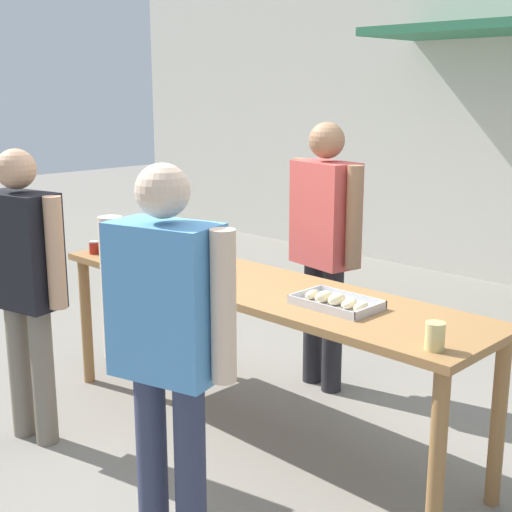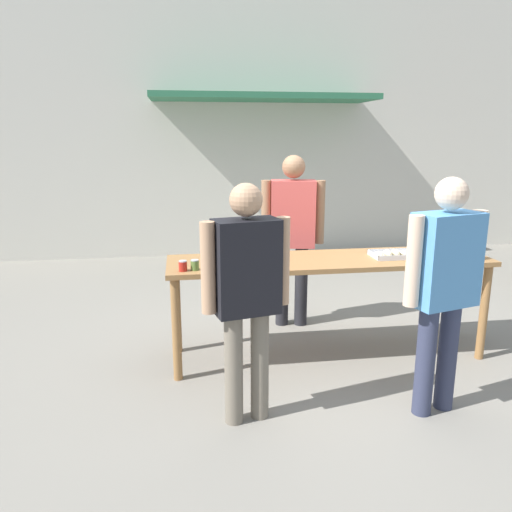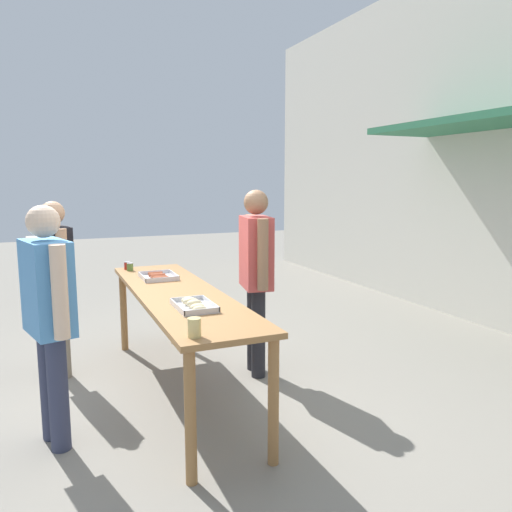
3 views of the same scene
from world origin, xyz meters
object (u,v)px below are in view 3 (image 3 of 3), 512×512
food_tray_sausages (158,277)px  person_customer_holding_hotdog (56,274)px  condiment_jar_ketchup (130,267)px  beer_cup (194,328)px  condiment_jar_mustard (127,266)px  person_customer_with_cup (49,306)px  person_server_behind_table (256,266)px  food_tray_buns (194,305)px

food_tray_sausages → person_customer_holding_hotdog: (-0.19, -0.88, 0.06)m
condiment_jar_ketchup → beer_cup: (2.34, -0.00, 0.02)m
condiment_jar_mustard → person_customer_with_cup: person_customer_with_cup is taller
person_server_behind_table → person_customer_holding_hotdog: bearing=-101.8°
condiment_jar_ketchup → person_server_behind_table: size_ratio=0.05×
condiment_jar_mustard → beer_cup: beer_cup is taller
food_tray_sausages → person_server_behind_table: (0.48, 0.79, 0.12)m
beer_cup → person_customer_with_cup: person_customer_with_cup is taller
condiment_jar_ketchup → beer_cup: beer_cup is taller
person_customer_holding_hotdog → person_customer_with_cup: bearing=164.3°
food_tray_sausages → condiment_jar_ketchup: (-0.50, -0.18, 0.03)m
food_tray_buns → condiment_jar_ketchup: 1.70m
condiment_jar_mustard → person_server_behind_table: bearing=42.5°
condiment_jar_ketchup → person_server_behind_table: (0.98, 0.97, 0.10)m
condiment_jar_mustard → condiment_jar_ketchup: 0.09m
food_tray_buns → beer_cup: (0.64, -0.18, 0.03)m
person_server_behind_table → person_customer_holding_hotdog: (-0.67, -1.67, -0.06)m
food_tray_buns → person_server_behind_table: size_ratio=0.24×
food_tray_buns → condiment_jar_ketchup: bearing=-174.0°
condiment_jar_ketchup → person_customer_with_cup: bearing=-25.9°
condiment_jar_ketchup → food_tray_sausages: bearing=19.7°
food_tray_sausages → person_customer_holding_hotdog: person_customer_holding_hotdog is taller
condiment_jar_ketchup → condiment_jar_mustard: bearing=-172.1°
food_tray_buns → person_customer_holding_hotdog: size_ratio=0.25×
condiment_jar_ketchup → person_customer_holding_hotdog: (0.31, -0.70, 0.04)m
food_tray_buns → person_customer_with_cup: person_customer_with_cup is taller
condiment_jar_ketchup → person_server_behind_table: person_server_behind_table is taller
food_tray_sausages → beer_cup: beer_cup is taller
beer_cup → person_customer_with_cup: size_ratio=0.07×
condiment_jar_ketchup → person_customer_with_cup: 1.79m
food_tray_sausages → beer_cup: 1.85m
food_tray_buns → condiment_jar_mustard: bearing=-173.9°
beer_cup → person_server_behind_table: person_server_behind_table is taller
food_tray_buns → person_server_behind_table: (-0.71, 0.79, 0.11)m
food_tray_buns → person_customer_holding_hotdog: (-1.39, -0.88, 0.05)m
condiment_jar_ketchup → person_customer_with_cup: (1.61, -0.78, 0.05)m
food_tray_sausages → person_customer_with_cup: 1.47m
person_customer_holding_hotdog → person_customer_with_cup: size_ratio=0.98×
person_server_behind_table → condiment_jar_mustard: bearing=-127.4°
food_tray_sausages → person_server_behind_table: bearing=58.7°
food_tray_sausages → food_tray_buns: food_tray_buns is taller
person_server_behind_table → person_customer_with_cup: 1.86m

